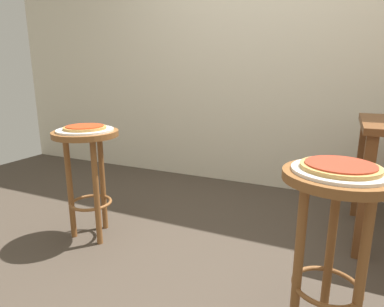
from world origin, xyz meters
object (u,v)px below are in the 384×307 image
stool_foreground (334,218)px  serving_plate_foreground (340,171)px  pizza_foreground (340,166)px  pizza_middle (85,127)px  serving_plate_middle (85,130)px  stool_middle (88,159)px

stool_foreground → serving_plate_foreground: (-0.00, 0.00, 0.19)m
serving_plate_foreground → pizza_foreground: size_ratio=1.21×
stool_foreground → pizza_middle: pizza_middle is taller
serving_plate_middle → pizza_middle: (0.00, -0.00, 0.02)m
pizza_foreground → serving_plate_middle: size_ratio=0.81×
pizza_foreground → stool_middle: size_ratio=0.39×
serving_plate_foreground → stool_middle: serving_plate_foreground is taller
stool_foreground → pizza_middle: size_ratio=2.75×
stool_foreground → serving_plate_middle: (-1.44, 0.28, 0.19)m
stool_foreground → stool_middle: (-1.44, 0.28, 0.00)m
serving_plate_foreground → pizza_foreground: (0.00, 0.00, 0.02)m
stool_foreground → serving_plate_foreground: bearing=166.0°
serving_plate_middle → stool_foreground: bearing=-11.0°
serving_plate_middle → pizza_middle: pizza_middle is taller
pizza_foreground → pizza_middle: size_ratio=1.08×
stool_middle → serving_plate_middle: 0.19m
stool_foreground → stool_middle: same height
serving_plate_middle → serving_plate_foreground: bearing=-11.0°
stool_middle → pizza_middle: size_ratio=2.75×
serving_plate_foreground → stool_middle: (-1.44, 0.28, -0.19)m
pizza_middle → stool_middle: bearing=166.0°
serving_plate_foreground → pizza_foreground: 0.02m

